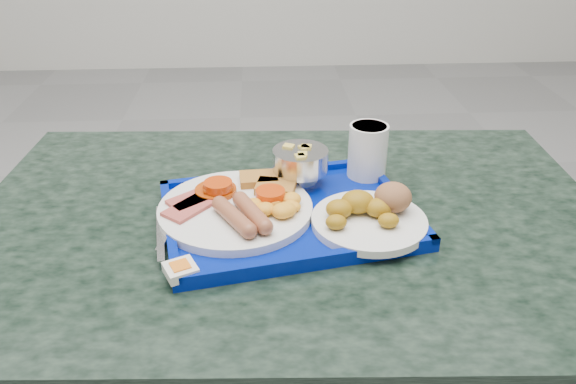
% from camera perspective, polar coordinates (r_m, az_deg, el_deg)
% --- Properties ---
extents(table, '(1.13, 0.78, 0.68)m').
position_cam_1_polar(table, '(1.07, 0.13, -10.29)').
color(table, slate).
rests_on(table, floor).
extents(tray, '(0.46, 0.37, 0.02)m').
position_cam_1_polar(tray, '(0.94, 0.00, -2.40)').
color(tray, '#03198F').
rests_on(tray, table).
extents(main_plate, '(0.26, 0.26, 0.04)m').
position_cam_1_polar(main_plate, '(0.94, -4.81, -1.40)').
color(main_plate, white).
rests_on(main_plate, tray).
extents(bread_plate, '(0.19, 0.19, 0.06)m').
position_cam_1_polar(bread_plate, '(0.92, 8.46, -2.11)').
color(bread_plate, white).
rests_on(bread_plate, tray).
extents(fruit_bowl, '(0.10, 0.10, 0.07)m').
position_cam_1_polar(fruit_bowl, '(1.01, 1.26, 3.14)').
color(fruit_bowl, silver).
rests_on(fruit_bowl, tray).
extents(juice_cup, '(0.07, 0.07, 0.10)m').
position_cam_1_polar(juice_cup, '(1.05, 8.11, 4.33)').
color(juice_cup, white).
rests_on(juice_cup, tray).
extents(spoon, '(0.04, 0.16, 0.01)m').
position_cam_1_polar(spoon, '(0.96, -12.09, -1.86)').
color(spoon, silver).
rests_on(spoon, tray).
extents(knife, '(0.04, 0.16, 0.00)m').
position_cam_1_polar(knife, '(0.91, -12.85, -4.03)').
color(knife, silver).
rests_on(knife, tray).
extents(jam_packet, '(0.06, 0.06, 0.02)m').
position_cam_1_polar(jam_packet, '(0.81, -10.86, -7.78)').
color(jam_packet, white).
rests_on(jam_packet, tray).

